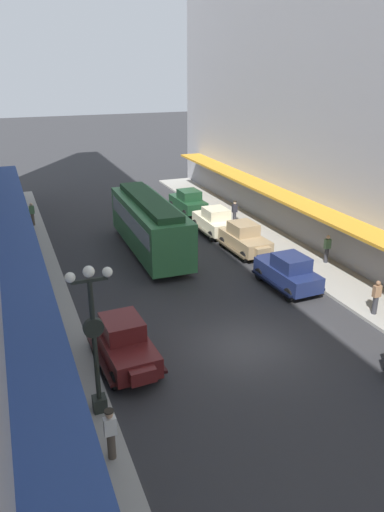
% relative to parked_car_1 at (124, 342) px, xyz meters
% --- Properties ---
extents(ground_plane, '(200.00, 200.00, 0.00)m').
position_rel_parked_car_1_xyz_m(ground_plane, '(4.89, -0.65, -0.94)').
color(ground_plane, '#2D2D30').
extents(sidewalk_left, '(3.00, 60.00, 0.15)m').
position_rel_parked_car_1_xyz_m(sidewalk_left, '(-2.61, -0.65, -0.87)').
color(sidewalk_left, '#99968E').
rests_on(sidewalk_left, ground).
extents(parked_car_1, '(2.30, 4.31, 1.84)m').
position_rel_parked_car_1_xyz_m(parked_car_1, '(0.00, 0.00, 0.00)').
color(parked_car_1, '#591919').
rests_on(parked_car_1, ground).
extents(parked_car_2, '(2.24, 4.30, 1.84)m').
position_rel_parked_car_1_xyz_m(parked_car_2, '(9.77, 8.98, 0.00)').
color(parked_car_2, '#997F5B').
rests_on(parked_car_2, ground).
extents(parked_car_3, '(2.28, 4.31, 1.84)m').
position_rel_parked_car_1_xyz_m(parked_car_3, '(9.50, 3.63, 0.00)').
color(parked_car_3, '#19234C').
rests_on(parked_car_3, ground).
extents(parked_car_4, '(2.15, 4.26, 1.84)m').
position_rel_parked_car_1_xyz_m(parked_car_4, '(9.53, 12.96, 0.00)').
color(parked_car_4, beige).
rests_on(parked_car_4, ground).
extents(parked_car_5, '(2.24, 4.30, 1.84)m').
position_rel_parked_car_1_xyz_m(parked_car_5, '(9.67, 18.28, 0.00)').
color(parked_car_5, '#193D23').
rests_on(parked_car_5, ground).
extents(streetcar, '(2.67, 9.64, 3.46)m').
position_rel_parked_car_1_xyz_m(streetcar, '(4.41, 11.09, 0.96)').
color(streetcar, '#33723F').
rests_on(streetcar, ground).
extents(lamp_post_with_clock, '(1.42, 0.44, 5.16)m').
position_rel_parked_car_1_xyz_m(lamp_post_with_clock, '(-1.51, -2.57, 2.04)').
color(lamp_post_with_clock, black).
rests_on(lamp_post_with_clock, sidewalk_left).
extents(fire_hydrant, '(0.24, 0.24, 0.82)m').
position_rel_parked_car_1_xyz_m(fire_hydrant, '(11.24, 4.72, -0.38)').
color(fire_hydrant, '#B21E19').
rests_on(fire_hydrant, sidewalk_right).
extents(pedestrian_0, '(0.36, 0.28, 1.67)m').
position_rel_parked_car_1_xyz_m(pedestrian_0, '(11.58, 14.06, 0.07)').
color(pedestrian_0, '#2D2D33').
rests_on(pedestrian_0, sidewalk_right).
extents(pedestrian_1, '(0.36, 0.24, 1.64)m').
position_rel_parked_car_1_xyz_m(pedestrian_1, '(11.54, -0.51, 0.05)').
color(pedestrian_1, '#2D2D33').
rests_on(pedestrian_1, sidewalk_right).
extents(pedestrian_2, '(0.36, 0.24, 1.64)m').
position_rel_parked_car_1_xyz_m(pedestrian_2, '(13.25, 5.52, 0.05)').
color(pedestrian_2, '#2D2D33').
rests_on(pedestrian_2, sidewalk_right).
extents(pedestrian_3, '(0.36, 0.24, 1.64)m').
position_rel_parked_car_1_xyz_m(pedestrian_3, '(-1.84, 18.94, 0.05)').
color(pedestrian_3, '#4C4238').
rests_on(pedestrian_3, sidewalk_left).
extents(pedestrian_5, '(0.36, 0.28, 1.67)m').
position_rel_parked_car_1_xyz_m(pedestrian_5, '(-1.61, -4.79, 0.07)').
color(pedestrian_5, '#4C4238').
rests_on(pedestrian_5, sidewalk_left).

